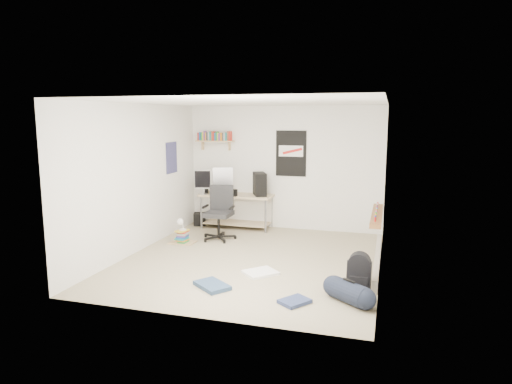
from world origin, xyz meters
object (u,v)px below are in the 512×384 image
(office_chair, at_px, (218,214))
(duffel_bag, at_px, (349,292))
(desk, at_px, (237,210))
(book_stack, at_px, (182,235))
(backpack, at_px, (359,276))

(office_chair, bearing_deg, duffel_bag, -45.83)
(desk, xyz_separation_m, duffel_bag, (2.59, -3.31, -0.22))
(duffel_bag, bearing_deg, book_stack, -173.23)
(backpack, bearing_deg, desk, 134.97)
(desk, xyz_separation_m, book_stack, (-0.58, -1.40, -0.21))
(desk, distance_m, office_chair, 0.99)
(duffel_bag, bearing_deg, backpack, 115.60)
(backpack, distance_m, duffel_bag, 0.44)
(backpack, xyz_separation_m, book_stack, (-3.26, 1.49, -0.05))
(desk, xyz_separation_m, backpack, (2.68, -2.89, -0.16))
(office_chair, relative_size, backpack, 2.45)
(office_chair, relative_size, duffel_bag, 1.89)
(office_chair, xyz_separation_m, book_stack, (-0.55, -0.42, -0.34))
(duffel_bag, relative_size, book_stack, 1.25)
(duffel_bag, height_order, book_stack, duffel_bag)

